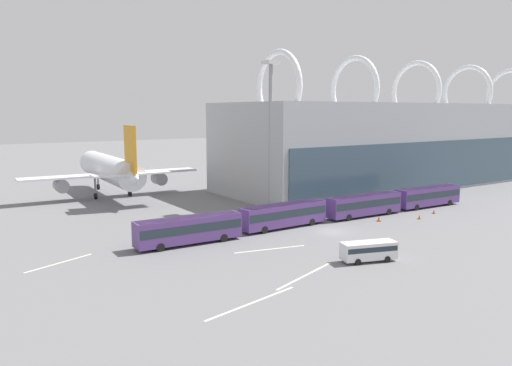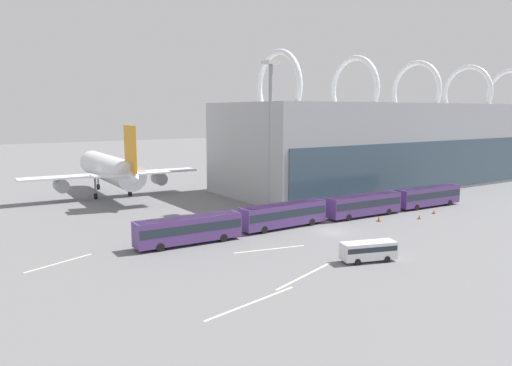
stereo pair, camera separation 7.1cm
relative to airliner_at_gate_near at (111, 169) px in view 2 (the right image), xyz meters
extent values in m
plane|color=slate|center=(16.12, -43.51, -5.19)|extent=(440.00, 440.00, 0.00)
cube|color=#9EA3A8|center=(73.86, -17.01, 3.59)|extent=(111.83, 25.59, 17.54)
cube|color=#384C5B|center=(73.86, -29.91, 0.14)|extent=(109.59, 0.20, 9.65)
torus|color=white|center=(26.21, -17.01, 15.18)|extent=(1.10, 13.63, 13.63)
torus|color=white|center=(45.27, -17.01, 15.18)|extent=(1.10, 13.63, 13.63)
torus|color=white|center=(64.33, -17.01, 15.18)|extent=(1.10, 13.63, 13.63)
torus|color=white|center=(83.39, -17.01, 15.18)|extent=(1.10, 13.63, 13.63)
torus|color=white|center=(102.45, -17.01, 15.18)|extent=(1.10, 13.63, 13.63)
cylinder|color=silver|center=(0.04, 0.84, 0.05)|extent=(6.14, 28.75, 4.90)
sphere|color=silver|center=(0.66, 15.11, 0.05)|extent=(4.80, 4.80, 4.80)
cone|color=silver|center=(-0.59, -13.43, 0.05)|extent=(4.92, 6.47, 4.66)
cube|color=silver|center=(-0.04, -0.90, -0.81)|extent=(32.50, 5.32, 0.35)
cylinder|color=gray|center=(-9.09, -0.51, -2.26)|extent=(2.53, 3.19, 2.40)
cylinder|color=gray|center=(9.01, -1.30, -2.26)|extent=(2.53, 3.19, 2.40)
cube|color=orange|center=(-0.56, -12.74, 4.65)|extent=(0.64, 5.43, 7.75)
cube|color=silver|center=(-0.56, -12.74, 0.54)|extent=(12.87, 3.75, 0.28)
cylinder|color=gray|center=(0.45, 10.41, -2.54)|extent=(0.36, 0.36, 4.19)
cylinder|color=black|center=(0.45, 10.41, -4.64)|extent=(0.50, 1.12, 1.10)
cylinder|color=gray|center=(-3.22, -0.76, -2.54)|extent=(0.36, 0.36, 4.19)
cylinder|color=black|center=(-3.22, -0.76, -4.64)|extent=(0.50, 1.12, 1.10)
cylinder|color=gray|center=(3.14, -1.04, -2.54)|extent=(0.36, 0.36, 4.19)
cylinder|color=black|center=(3.14, -1.04, -4.64)|extent=(0.50, 1.12, 1.10)
cylinder|color=white|center=(49.78, 2.14, 0.13)|extent=(8.05, 36.04, 4.92)
sphere|color=white|center=(51.36, 19.94, 0.13)|extent=(4.82, 4.82, 4.82)
cone|color=white|center=(48.20, -15.66, 0.13)|extent=(5.34, 8.23, 4.67)
cube|color=white|center=(49.59, -0.03, -0.73)|extent=(41.58, 7.09, 0.35)
cylinder|color=gray|center=(38.03, 0.99, -2.12)|extent=(2.54, 3.26, 2.28)
cylinder|color=gray|center=(61.14, -1.06, -2.12)|extent=(2.54, 3.26, 2.28)
cube|color=red|center=(48.28, -14.80, 5.59)|extent=(0.98, 6.61, 9.43)
cube|color=white|center=(48.28, -14.80, 0.62)|extent=(13.01, 4.32, 0.28)
cylinder|color=gray|center=(50.84, 14.08, -2.50)|extent=(0.36, 0.36, 4.28)
cylinder|color=black|center=(50.84, 14.08, -4.64)|extent=(0.55, 1.14, 1.10)
cylinder|color=gray|center=(46.40, 0.25, -2.50)|extent=(0.36, 0.36, 4.28)
cylinder|color=black|center=(46.40, 0.25, -4.64)|extent=(0.55, 1.14, 1.10)
cylinder|color=gray|center=(52.77, -0.31, -2.50)|extent=(0.36, 0.36, 4.28)
cylinder|color=black|center=(52.77, -0.31, -4.64)|extent=(0.55, 1.14, 1.10)
cube|color=#56387A|center=(-2.73, -38.75, -3.32)|extent=(13.34, 3.01, 2.98)
cube|color=#232D38|center=(-2.73, -38.75, -3.02)|extent=(13.07, 3.03, 1.04)
cube|color=silver|center=(-2.73, -38.75, -1.89)|extent=(12.94, 2.92, 0.12)
cylinder|color=black|center=(1.42, -37.69, -4.69)|extent=(1.01, 0.33, 1.00)
cylinder|color=black|center=(1.34, -40.08, -4.69)|extent=(1.01, 0.33, 1.00)
cylinder|color=black|center=(-6.80, -37.43, -4.69)|extent=(1.01, 0.33, 1.00)
cylinder|color=black|center=(-6.87, -39.82, -4.69)|extent=(1.01, 0.33, 1.00)
cube|color=#56387A|center=(11.98, -38.11, -3.32)|extent=(13.31, 2.88, 2.98)
cube|color=#232D38|center=(11.98, -38.11, -3.02)|extent=(13.05, 2.90, 1.04)
cube|color=silver|center=(11.98, -38.11, -1.89)|extent=(12.91, 2.79, 0.12)
cylinder|color=black|center=(16.06, -36.82, -4.69)|extent=(1.01, 0.32, 1.00)
cylinder|color=black|center=(16.11, -39.22, -4.69)|extent=(1.01, 0.32, 1.00)
cylinder|color=black|center=(7.84, -37.00, -4.69)|extent=(1.01, 0.32, 1.00)
cylinder|color=black|center=(7.89, -39.39, -4.69)|extent=(1.01, 0.32, 1.00)
cube|color=#56387A|center=(26.68, -38.83, -3.32)|extent=(13.34, 3.06, 2.98)
cube|color=#232D38|center=(26.68, -38.83, -3.02)|extent=(13.08, 3.08, 1.04)
cube|color=silver|center=(26.68, -38.83, -1.89)|extent=(12.94, 2.96, 0.12)
cylinder|color=black|center=(30.83, -37.78, -4.69)|extent=(1.01, 0.33, 1.00)
cylinder|color=black|center=(30.75, -40.17, -4.69)|extent=(1.01, 0.33, 1.00)
cylinder|color=black|center=(22.62, -37.49, -4.69)|extent=(1.01, 0.33, 1.00)
cylinder|color=black|center=(22.53, -39.88, -4.69)|extent=(1.01, 0.33, 1.00)
cube|color=#56387A|center=(41.39, -39.17, -3.32)|extent=(13.34, 3.02, 2.98)
cube|color=#232D38|center=(41.39, -39.17, -3.02)|extent=(13.07, 3.04, 1.04)
cube|color=silver|center=(41.39, -39.17, -1.89)|extent=(12.94, 2.93, 0.12)
cylinder|color=black|center=(45.53, -38.10, -4.69)|extent=(1.01, 0.33, 1.00)
cylinder|color=black|center=(45.46, -40.49, -4.69)|extent=(1.01, 0.33, 1.00)
cylinder|color=black|center=(37.32, -37.84, -4.69)|extent=(1.01, 0.33, 1.00)
cylinder|color=black|center=(37.24, -40.23, -4.69)|extent=(1.01, 0.33, 1.00)
cube|color=silver|center=(10.30, -55.63, -3.97)|extent=(6.30, 3.63, 1.83)
cube|color=#232D38|center=(10.30, -55.63, -3.68)|extent=(6.14, 3.60, 0.55)
cylinder|color=black|center=(12.23, -55.27, -4.84)|extent=(0.73, 0.42, 0.70)
cylinder|color=black|center=(11.69, -57.02, -4.84)|extent=(0.73, 0.42, 0.70)
cylinder|color=black|center=(8.91, -54.24, -4.84)|extent=(0.73, 0.42, 0.70)
cylinder|color=black|center=(8.37, -55.99, -4.84)|extent=(0.73, 0.42, 0.70)
cylinder|color=gray|center=(18.22, -26.01, 6.50)|extent=(0.68, 0.68, 23.37)
cube|color=silver|center=(18.22, -26.01, 18.41)|extent=(2.28, 2.28, 0.57)
cube|color=silver|center=(1.76, -55.54, -5.18)|extent=(9.66, 3.73, 0.01)
cube|color=silver|center=(4.22, -45.94, -5.18)|extent=(8.73, 2.04, 0.01)
cube|color=silver|center=(-17.51, -37.98, -5.18)|extent=(7.58, 3.32, 0.01)
cube|color=silver|center=(-6.47, -58.59, -5.18)|extent=(10.27, 2.49, 0.01)
cube|color=black|center=(26.12, -42.46, -5.17)|extent=(0.60, 0.60, 0.02)
cone|color=#EA5914|center=(26.12, -42.46, -4.78)|extent=(0.45, 0.45, 0.77)
cube|color=black|center=(32.32, -44.73, -5.17)|extent=(0.47, 0.47, 0.02)
cone|color=#EA5914|center=(32.32, -44.73, -4.81)|extent=(0.35, 0.35, 0.70)
cube|color=black|center=(37.57, -43.34, -5.17)|extent=(0.51, 0.51, 0.02)
cone|color=#EA5914|center=(37.57, -43.34, -4.86)|extent=(0.38, 0.38, 0.61)
camera|label=1|loc=(-28.27, -92.19, 10.79)|focal=35.00mm
camera|label=2|loc=(-28.21, -92.23, 10.79)|focal=35.00mm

